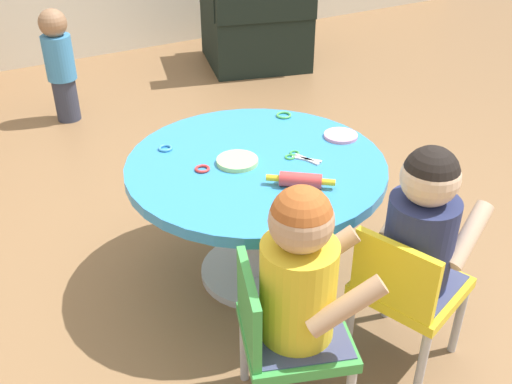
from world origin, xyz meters
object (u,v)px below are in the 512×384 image
(child_chair_left, at_px, (284,335))
(toddler_standing, at_px, (60,63))
(craft_scissors, at_px, (299,157))
(rolling_pin, at_px, (301,180))
(armchair_dark, at_px, (257,23))
(seated_child_left, at_px, (301,272))
(child_chair_right, at_px, (406,290))
(craft_table, at_px, (256,189))
(seated_child_right, at_px, (423,225))

(child_chair_left, relative_size, toddler_standing, 0.80)
(craft_scissors, bearing_deg, rolling_pin, -121.46)
(armchair_dark, bearing_deg, rolling_pin, -116.51)
(child_chair_left, height_order, seated_child_left, seated_child_left)
(child_chair_left, xyz_separation_m, child_chair_right, (0.43, -0.02, 0.00))
(craft_table, bearing_deg, craft_scissors, -19.23)
(child_chair_right, relative_size, armchair_dark, 0.61)
(seated_child_right, xyz_separation_m, craft_scissors, (-0.07, 0.56, -0.01))
(craft_table, bearing_deg, child_chair_left, -112.58)
(seated_child_left, relative_size, child_chair_right, 0.95)
(seated_child_left, relative_size, armchair_dark, 0.58)
(craft_table, distance_m, seated_child_left, 0.66)
(child_chair_left, relative_size, seated_child_right, 1.05)
(child_chair_right, distance_m, toddler_standing, 2.52)
(toddler_standing, bearing_deg, child_chair_left, -89.58)
(seated_child_right, bearing_deg, craft_table, 110.03)
(seated_child_right, height_order, craft_scissors, seated_child_right)
(seated_child_left, xyz_separation_m, toddler_standing, (-0.06, 2.47, -0.17))
(craft_table, relative_size, child_chair_right, 1.75)
(craft_table, bearing_deg, seated_child_right, -69.97)
(child_chair_right, bearing_deg, rolling_pin, 109.55)
(seated_child_right, distance_m, toddler_standing, 2.52)
(child_chair_right, relative_size, seated_child_right, 1.05)
(craft_table, bearing_deg, toddler_standing, 98.19)
(child_chair_left, relative_size, child_chair_right, 1.00)
(child_chair_right, distance_m, craft_scissors, 0.61)
(child_chair_left, bearing_deg, child_chair_right, -3.04)
(craft_table, distance_m, child_chair_right, 0.66)
(child_chair_left, relative_size, seated_child_left, 1.05)
(child_chair_left, height_order, child_chair_right, same)
(rolling_pin, bearing_deg, toddler_standing, 98.48)
(seated_child_left, xyz_separation_m, craft_scissors, (0.36, 0.56, -0.01))
(seated_child_left, height_order, seated_child_right, same)
(armchair_dark, bearing_deg, toddler_standing, -168.97)
(child_chair_right, height_order, craft_scissors, child_chair_right)
(seated_child_left, relative_size, craft_scissors, 3.60)
(craft_table, height_order, child_chair_right, child_chair_right)
(craft_table, distance_m, seated_child_right, 0.66)
(child_chair_left, height_order, armchair_dark, armchair_dark)
(child_chair_right, bearing_deg, child_chair_left, 176.96)
(armchair_dark, bearing_deg, seated_child_left, -117.50)
(seated_child_left, xyz_separation_m, armchair_dark, (1.44, 2.76, -0.22))
(child_chair_right, distance_m, armchair_dark, 2.96)
(child_chair_left, distance_m, seated_child_right, 0.52)
(seated_child_right, bearing_deg, rolling_pin, 114.93)
(craft_scissors, bearing_deg, craft_table, 160.77)
(toddler_standing, xyz_separation_m, rolling_pin, (0.31, -2.08, 0.18))
(armchair_dark, bearing_deg, craft_table, -119.71)
(rolling_pin, bearing_deg, seated_child_left, -123.19)
(rolling_pin, bearing_deg, armchair_dark, 63.49)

